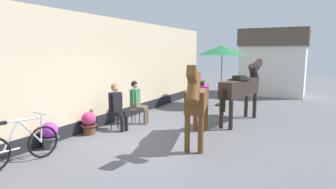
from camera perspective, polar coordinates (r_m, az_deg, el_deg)
name	(u,v)px	position (r m, az deg, el deg)	size (l,w,h in m)	color
ground_plane	(201,118)	(10.32, 6.58, -4.62)	(40.00, 40.00, 0.00)	#56565B
pub_facade_wall	(116,75)	(10.00, -10.24, 3.81)	(0.34, 14.00, 3.40)	#CCB793
distant_cottage	(274,61)	(16.78, 20.05, 6.15)	(3.40, 2.60, 3.50)	silver
seated_visitor_near	(117,104)	(8.74, -10.04, -1.87)	(0.61, 0.48, 1.39)	black
seated_visitor_far	(137,100)	(9.44, -6.12, -1.03)	(0.61, 0.49, 1.39)	gold
saddled_horse_near	(198,98)	(7.41, 5.85, -0.63)	(1.11, 2.91, 2.06)	brown
saddled_horse_far	(241,87)	(9.79, 14.25, 1.36)	(0.81, 2.98, 2.06)	#2D231E
flower_planter_near	(50,135)	(7.63, -22.23, -7.30)	(0.43, 0.43, 0.64)	#4C4C51
flower_planter_far	(89,123)	(8.51, -15.29, -5.37)	(0.43, 0.43, 0.64)	brown
leaning_bicycle	(20,146)	(6.77, -27.15, -9.03)	(0.50, 1.75, 1.02)	black
cafe_parasol	(222,51)	(12.61, 10.59, 8.48)	(2.10, 2.10, 2.58)	black
spare_stool_white	(197,102)	(11.19, 5.82, -1.48)	(0.32, 0.32, 0.46)	white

